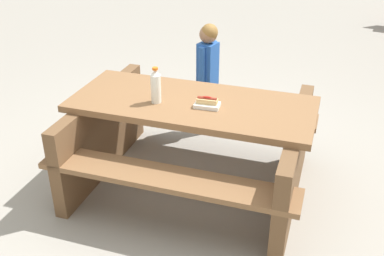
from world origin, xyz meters
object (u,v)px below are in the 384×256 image
Objects in this scene: picnic_table at (192,137)px; child_in_coat at (208,65)px; hotdog_tray at (207,103)px; soda_bottle at (156,86)px.

child_in_coat is at bearing 79.95° from picnic_table.
child_in_coat is at bearing 86.79° from hotdog_tray.
picnic_table is 0.37m from hotdog_tray.
picnic_table is 10.60× the size of hotdog_tray.
picnic_table is 2.01× the size of child_in_coat.
soda_bottle reaches higher than hotdog_tray.
soda_bottle is 0.39m from hotdog_tray.
soda_bottle is 1.33× the size of hotdog_tray.
hotdog_tray is at bearing -93.21° from child_in_coat.
child_in_coat is (0.06, 1.03, -0.10)m from hotdog_tray.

